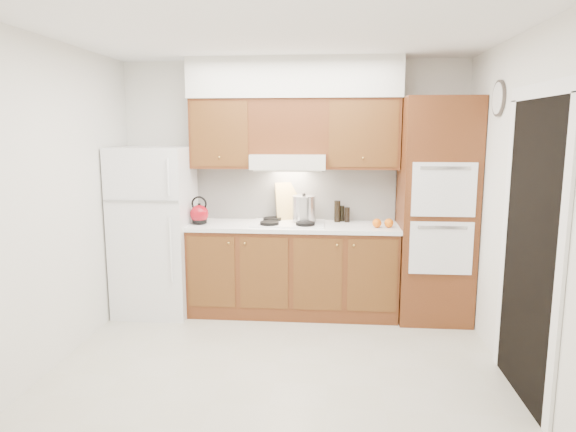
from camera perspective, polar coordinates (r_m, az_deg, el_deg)
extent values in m
plane|color=#BAB5A3|center=(4.39, -1.03, -15.97)|extent=(3.60, 3.60, 0.00)
plane|color=white|center=(4.02, -1.14, 19.69)|extent=(3.60, 3.60, 0.00)
cube|color=silver|center=(5.49, 0.55, 3.37)|extent=(3.60, 0.02, 2.60)
cube|color=silver|center=(4.56, -24.21, 1.25)|extent=(0.02, 3.00, 2.60)
cube|color=silver|center=(4.22, 24.04, 0.65)|extent=(0.02, 3.00, 2.60)
cube|color=white|center=(5.49, -14.53, -1.58)|extent=(0.75, 0.72, 1.72)
cube|color=brown|center=(5.35, 0.56, -6.07)|extent=(2.11, 0.60, 0.90)
cube|color=white|center=(5.24, 0.56, -1.14)|extent=(2.13, 0.62, 0.04)
cube|color=white|center=(5.48, 0.80, 2.52)|extent=(2.11, 0.03, 0.56)
cube|color=brown|center=(5.28, 16.06, 0.55)|extent=(0.70, 0.65, 2.20)
cube|color=brown|center=(5.39, -7.26, 9.04)|extent=(0.63, 0.33, 0.70)
cube|color=brown|center=(5.28, 8.28, 9.01)|extent=(0.73, 0.33, 0.70)
cube|color=silver|center=(5.24, 0.10, 6.10)|extent=(0.75, 0.45, 0.15)
cube|color=brown|center=(5.29, 0.15, 9.92)|extent=(0.75, 0.33, 0.55)
cube|color=silver|center=(5.30, 0.70, 15.06)|extent=(2.13, 0.36, 0.40)
cube|color=white|center=(5.25, 0.04, -0.81)|extent=(0.74, 0.50, 0.01)
cube|color=black|center=(3.93, 25.27, -3.73)|extent=(0.02, 0.90, 2.10)
cylinder|color=#3F3833|center=(4.70, 22.37, 12.00)|extent=(0.02, 0.30, 0.30)
sphere|color=maroon|center=(5.31, -9.82, 0.23)|extent=(0.25, 0.25, 0.19)
cube|color=tan|center=(5.44, 0.22, 1.62)|extent=(0.32, 0.21, 0.40)
cylinder|color=silver|center=(5.26, 1.77, 0.82)|extent=(0.29, 0.29, 0.25)
cylinder|color=black|center=(5.37, 5.49, 0.52)|extent=(0.07, 0.07, 0.22)
cylinder|color=black|center=(5.43, 6.00, 0.28)|extent=(0.06, 0.06, 0.16)
cylinder|color=black|center=(5.38, 6.59, 0.15)|extent=(0.07, 0.07, 0.16)
sphere|color=orange|center=(5.15, 11.14, -0.77)|extent=(0.09, 0.09, 0.09)
sphere|color=#DA430B|center=(5.12, 9.85, -0.79)|extent=(0.10, 0.10, 0.09)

